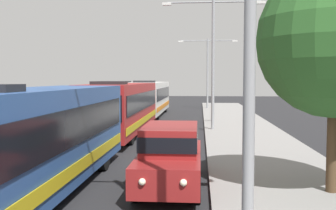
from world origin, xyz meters
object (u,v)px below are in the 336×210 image
(white_suv, at_px, (170,154))
(streetlamp_far, at_px, (208,65))
(box_truck_oncoming, at_px, (111,97))
(bus_lead, at_px, (40,136))
(streetlamp_mid, at_px, (213,49))
(roadside_tree, at_px, (335,40))
(bus_middle, at_px, (150,97))
(bus_second_in_line, at_px, (123,106))

(white_suv, relative_size, streetlamp_far, 0.65)
(box_truck_oncoming, bearing_deg, streetlamp_far, 46.38)
(bus_lead, bearing_deg, streetlamp_mid, 69.14)
(bus_lead, relative_size, streetlamp_mid, 1.33)
(roadside_tree, bearing_deg, streetlamp_far, 95.11)
(box_truck_oncoming, height_order, streetlamp_far, streetlamp_far)
(box_truck_oncoming, relative_size, roadside_tree, 1.20)
(bus_middle, bearing_deg, bus_second_in_line, -90.00)
(bus_lead, relative_size, box_truck_oncoming, 1.41)
(bus_second_in_line, distance_m, box_truck_oncoming, 11.73)
(white_suv, height_order, streetlamp_far, streetlamp_far)
(bus_middle, relative_size, streetlamp_far, 1.64)
(bus_second_in_line, relative_size, bus_middle, 0.99)
(white_suv, bearing_deg, streetlamp_far, 86.94)
(bus_second_in_line, bearing_deg, streetlamp_far, 75.17)
(bus_lead, relative_size, roadside_tree, 1.70)
(white_suv, xyz_separation_m, streetlamp_mid, (1.70, 13.18, 4.16))
(white_suv, bearing_deg, bus_lead, -165.15)
(bus_lead, xyz_separation_m, white_suv, (3.70, 0.98, -0.66))
(white_suv, relative_size, roadside_tree, 0.77)
(streetlamp_mid, bearing_deg, white_suv, -97.35)
(white_suv, xyz_separation_m, streetlamp_far, (1.70, 31.78, 3.85))
(box_truck_oncoming, xyz_separation_m, roadside_tree, (11.60, -23.33, 2.67))
(box_truck_oncoming, distance_m, streetlamp_far, 13.00)
(white_suv, relative_size, streetlamp_mid, 0.61)
(streetlamp_far, bearing_deg, box_truck_oncoming, -133.62)
(bus_second_in_line, bearing_deg, bus_lead, -90.00)
(box_truck_oncoming, height_order, roadside_tree, roadside_tree)
(white_suv, distance_m, box_truck_oncoming, 23.72)
(streetlamp_mid, xyz_separation_m, streetlamp_far, (0.00, 18.60, -0.31))
(bus_middle, bearing_deg, roadside_tree, -71.51)
(white_suv, height_order, streetlamp_mid, streetlamp_mid)
(white_suv, bearing_deg, roadside_tree, -8.36)
(white_suv, xyz_separation_m, box_truck_oncoming, (-7.00, 22.66, 0.67))
(bus_lead, height_order, box_truck_oncoming, bus_lead)
(box_truck_oncoming, bearing_deg, bus_second_in_line, -73.65)
(bus_second_in_line, relative_size, box_truck_oncoming, 1.60)
(white_suv, relative_size, box_truck_oncoming, 0.64)
(bus_second_in_line, relative_size, streetlamp_far, 1.63)
(bus_middle, distance_m, streetlamp_mid, 12.71)
(bus_middle, bearing_deg, streetlamp_mid, -63.79)
(streetlamp_mid, bearing_deg, roadside_tree, -78.18)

